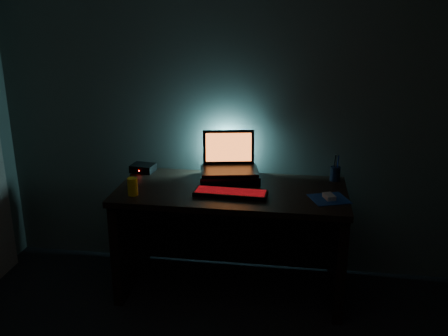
# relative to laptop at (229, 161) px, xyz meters

# --- Properties ---
(room) EXTENTS (3.50, 4.00, 2.50)m
(room) POSITION_rel_laptop_xyz_m (0.05, -1.84, 0.38)
(room) COLOR black
(room) RESTS_ON ground
(desk) EXTENTS (1.50, 0.70, 0.75)m
(desk) POSITION_rel_laptop_xyz_m (0.05, -0.17, -0.38)
(desk) COLOR black
(desk) RESTS_ON ground
(riser) EXTENTS (0.45, 0.37, 0.06)m
(riser) POSITION_rel_laptop_xyz_m (0.01, -0.05, -0.09)
(riser) COLOR black
(riser) RESTS_ON desk
(laptop) EXTENTS (0.42, 0.35, 0.26)m
(laptop) POSITION_rel_laptop_xyz_m (0.00, 0.00, 0.00)
(laptop) COLOR black
(laptop) RESTS_ON riser
(keyboard) EXTENTS (0.47, 0.17, 0.03)m
(keyboard) POSITION_rel_laptop_xyz_m (0.06, -0.34, -0.11)
(keyboard) COLOR black
(keyboard) RESTS_ON desk
(mousepad) EXTENTS (0.28, 0.26, 0.00)m
(mousepad) POSITION_rel_laptop_xyz_m (0.67, -0.32, -0.12)
(mousepad) COLOR navy
(mousepad) RESTS_ON desk
(mouse) EXTENTS (0.08, 0.11, 0.03)m
(mouse) POSITION_rel_laptop_xyz_m (0.67, -0.32, -0.10)
(mouse) COLOR gray
(mouse) RESTS_ON mousepad
(pen_cup) EXTENTS (0.09, 0.09, 0.10)m
(pen_cup) POSITION_rel_laptop_xyz_m (0.73, 0.04, -0.07)
(pen_cup) COLOR black
(pen_cup) RESTS_ON desk
(juice_glass) EXTENTS (0.08, 0.08, 0.11)m
(juice_glass) POSITION_rel_laptop_xyz_m (-0.56, -0.43, -0.06)
(juice_glass) COLOR yellow
(juice_glass) RESTS_ON desk
(router) EXTENTS (0.18, 0.15, 0.05)m
(router) POSITION_rel_laptop_xyz_m (-0.63, 0.03, -0.09)
(router) COLOR black
(router) RESTS_ON desk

